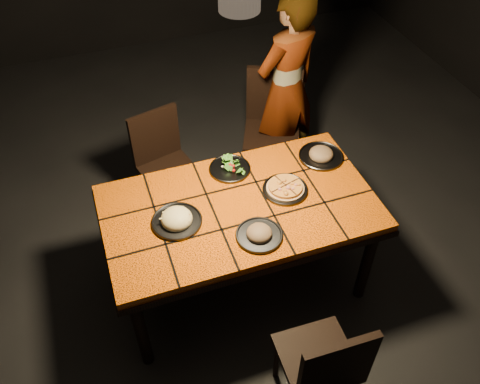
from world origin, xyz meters
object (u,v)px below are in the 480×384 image
object	(u,v)px
chair_far_left	(163,158)
diner	(286,89)
chair_far_right	(272,120)
plate_pizza	(285,188)
plate_pasta	(177,219)
dining_table	(240,214)
chair_near	(325,364)

from	to	relation	value
chair_far_left	diner	bearing A→B (deg)	-7.85
chair_far_right	diner	size ratio (longest dim) A/B	0.60
plate_pizza	plate_pasta	world-z (taller)	plate_pasta
plate_pizza	plate_pasta	size ratio (longest dim) A/B	0.98
chair_far_right	plate_pizza	xyz separation A→B (m)	(-0.31, -0.95, 0.23)
diner	plate_pasta	size ratio (longest dim) A/B	5.35
chair_far_left	plate_pizza	world-z (taller)	chair_far_left
dining_table	diner	distance (m)	1.24
chair_far_right	diner	bearing A→B (deg)	37.11
dining_table	chair_near	distance (m)	0.98
plate_pizza	chair_far_left	bearing A→B (deg)	124.15
chair_far_right	plate_pizza	size ratio (longest dim) A/B	3.27
chair_far_left	diner	world-z (taller)	diner
chair_near	chair_far_right	bearing A→B (deg)	-102.54
plate_pasta	chair_far_right	bearing A→B (deg)	44.82
chair_far_right	diner	xyz separation A→B (m)	(0.11, 0.03, 0.24)
chair_near	chair_far_left	bearing A→B (deg)	-75.85
plate_pizza	plate_pasta	distance (m)	0.68
chair_far_left	plate_pasta	world-z (taller)	plate_pasta
chair_far_right	plate_pizza	distance (m)	1.03
chair_near	chair_far_left	xyz separation A→B (m)	(-0.41, 1.84, -0.01)
chair_far_left	plate_pizza	distance (m)	1.08
dining_table	chair_near	xyz separation A→B (m)	(0.12, -0.96, -0.19)
plate_pizza	chair_far_right	bearing A→B (deg)	71.86
chair_near	diner	world-z (taller)	diner
dining_table	diner	xyz separation A→B (m)	(0.72, 1.00, 0.11)
chair_far_left	chair_far_right	xyz separation A→B (m)	(0.90, 0.09, 0.06)
chair_near	plate_pasta	bearing A→B (deg)	-60.21
chair_near	chair_far_left	size ratio (longest dim) A/B	1.02
chair_far_right	chair_near	bearing A→B (deg)	-80.21
chair_far_left	plate_pasta	xyz separation A→B (m)	(-0.10, -0.90, 0.30)
diner	chair_near	bearing A→B (deg)	52.80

